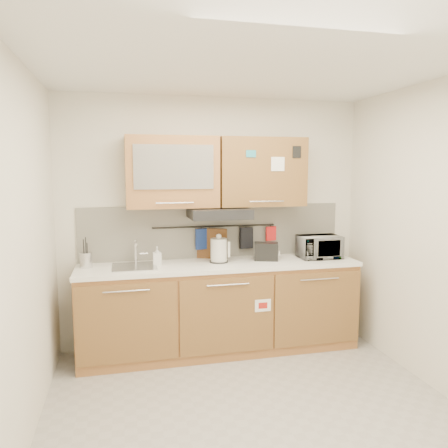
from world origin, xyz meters
TOP-DOWN VIEW (x-y plane):
  - floor at (0.00, 0.00)m, footprint 3.20×3.20m
  - ceiling at (0.00, 0.00)m, footprint 3.20×3.20m
  - wall_back at (0.00, 1.50)m, footprint 3.20×0.00m
  - wall_left at (-1.60, 0.00)m, footprint 0.00×3.00m
  - wall_right at (1.60, 0.00)m, footprint 0.00×3.00m
  - base_cabinet at (0.00, 1.19)m, footprint 2.80×0.64m
  - countertop at (0.00, 1.19)m, footprint 2.82×0.62m
  - backsplash at (0.00, 1.49)m, footprint 2.80×0.02m
  - upper_cabinets at (-0.00, 1.32)m, footprint 1.82×0.37m
  - range_hood at (0.00, 1.25)m, footprint 0.60×0.46m
  - sink at (-0.85, 1.21)m, footprint 0.42×0.40m
  - utensil_rail at (0.00, 1.45)m, footprint 1.30×0.02m
  - utensil_crock at (-1.30, 1.29)m, footprint 0.15×0.15m
  - kettle at (-0.01, 1.23)m, footprint 0.22×0.21m
  - toaster at (0.49, 1.22)m, footprint 0.28×0.22m
  - microwave at (1.08, 1.20)m, footprint 0.43×0.29m
  - soap_bottle at (-0.63, 1.26)m, footprint 0.08×0.08m
  - cutting_board at (-0.06, 1.44)m, footprint 0.35×0.17m
  - oven_mitt at (-0.15, 1.44)m, footprint 0.13×0.07m
  - dark_pouch at (0.34, 1.44)m, footprint 0.15×0.07m
  - pot_holder at (0.62, 1.44)m, footprint 0.12×0.05m

SIDE VIEW (x-z plane):
  - floor at x=0.00m, z-range 0.00..0.00m
  - base_cabinet at x=0.00m, z-range -0.03..0.85m
  - countertop at x=0.00m, z-range 0.88..0.92m
  - sink at x=-0.85m, z-range 0.79..1.05m
  - utensil_crock at x=-1.30m, z-range 0.85..1.14m
  - soap_bottle at x=-0.63m, z-range 0.92..1.10m
  - cutting_board at x=-0.06m, z-range 0.78..1.24m
  - toaster at x=0.49m, z-range 0.92..1.11m
  - kettle at x=-0.01m, z-range 0.89..1.18m
  - microwave at x=1.08m, z-range 0.92..1.16m
  - dark_pouch at x=0.34m, z-range 1.01..1.24m
  - oven_mitt at x=-0.15m, z-range 1.02..1.24m
  - pot_holder at x=0.62m, z-range 1.09..1.24m
  - backsplash at x=0.00m, z-range 0.92..1.48m
  - utensil_rail at x=0.00m, z-range 1.25..1.27m
  - wall_left at x=-1.60m, z-range -0.20..2.80m
  - wall_right at x=1.60m, z-range -0.20..2.80m
  - wall_back at x=0.00m, z-range -0.30..2.90m
  - range_hood at x=0.00m, z-range 1.37..1.47m
  - upper_cabinets at x=0.00m, z-range 1.48..2.18m
  - ceiling at x=0.00m, z-range 2.60..2.60m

